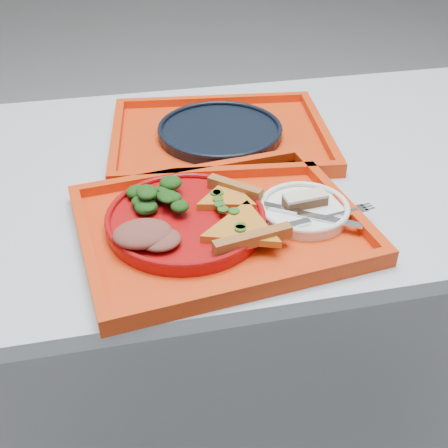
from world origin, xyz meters
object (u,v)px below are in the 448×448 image
(tray_far, at_px, (220,138))
(dessert_bar, at_px, (305,200))
(navy_plate, at_px, (220,132))
(dinner_plate, at_px, (186,221))
(tray_main, at_px, (220,228))

(tray_far, relative_size, dessert_bar, 5.93)
(tray_far, height_order, navy_plate, navy_plate)
(tray_far, bearing_deg, dessert_bar, -68.32)
(dinner_plate, distance_m, dessert_bar, 0.20)
(tray_main, distance_m, navy_plate, 0.32)
(navy_plate, height_order, dessert_bar, dessert_bar)
(tray_far, xyz_separation_m, dinner_plate, (-0.12, -0.30, 0.02))
(dinner_plate, height_order, dessert_bar, dessert_bar)
(tray_far, distance_m, navy_plate, 0.01)
(navy_plate, bearing_deg, dinner_plate, -111.50)
(tray_far, height_order, dessert_bar, dessert_bar)
(tray_main, bearing_deg, navy_plate, 71.29)
(dinner_plate, bearing_deg, navy_plate, 68.50)
(tray_main, xyz_separation_m, tray_far, (0.07, 0.31, 0.00))
(dinner_plate, distance_m, navy_plate, 0.33)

